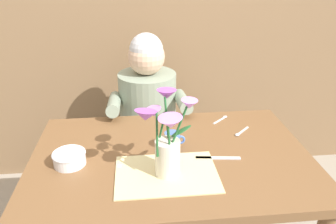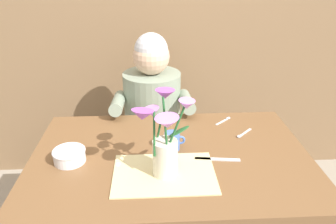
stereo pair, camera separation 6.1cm
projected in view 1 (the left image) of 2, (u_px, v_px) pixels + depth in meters
wood_panel_backdrop at (154, 1)px, 2.15m from camera, size 4.00×0.10×2.50m
dining_table at (171, 173)px, 1.46m from camera, size 1.20×0.80×0.74m
seated_person at (148, 126)px, 2.05m from camera, size 0.45×0.47×1.14m
striped_placemat at (167, 174)px, 1.29m from camera, size 0.40×0.28×0.00m
flower_vase at (166, 139)px, 1.23m from camera, size 0.26×0.23×0.33m
ceramic_bowl at (69, 158)px, 1.34m from camera, size 0.14×0.14×0.06m
dinner_knife at (218, 158)px, 1.39m from camera, size 0.19×0.04×0.00m
tea_cup at (172, 141)px, 1.45m from camera, size 0.09×0.07×0.08m
spoon_0 at (120, 170)px, 1.32m from camera, size 0.03×0.12×0.01m
spoon_1 at (222, 119)px, 1.73m from camera, size 0.10×0.09×0.01m
spoon_2 at (240, 133)px, 1.59m from camera, size 0.10×0.09×0.01m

